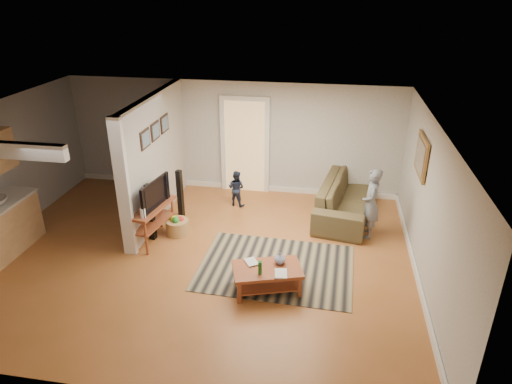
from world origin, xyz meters
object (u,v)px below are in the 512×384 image
tv_console (152,210)px  child (367,235)px  speaker_left (151,212)px  speaker_right (180,194)px  toy_basket (177,226)px  toddler (237,205)px  sofa (346,213)px  coffee_table (268,272)px

tv_console → child: (3.94, 0.85, -0.65)m
speaker_left → speaker_right: size_ratio=1.09×
toy_basket → tv_console: bearing=-137.4°
toy_basket → child: size_ratio=0.32×
toy_basket → child: (3.60, 0.54, -0.16)m
tv_console → toddler: 2.20m
speaker_left → child: size_ratio=0.82×
speaker_right → child: 3.79m
sofa → speaker_right: 3.47m
tv_console → speaker_left: speaker_left is taller
toddler → tv_console: bearing=71.0°
tv_console → toy_basket: (0.34, 0.31, -0.48)m
tv_console → speaker_left: bearing=147.1°
sofa → child: size_ratio=1.84×
coffee_table → tv_console: size_ratio=1.00×
sofa → tv_console: bearing=125.7°
tv_console → toddler: tv_console is taller
speaker_left → toddler: speaker_left is taller
coffee_table → toy_basket: (-1.96, 1.45, -0.16)m
speaker_right → child: (3.75, -0.15, -0.51)m
coffee_table → toddler: (-1.11, 2.87, -0.32)m
sofa → toddler: 2.34m
toy_basket → toddler: bearing=58.7°
speaker_left → tv_console: bearing=-33.7°
sofa → toddler: (-2.34, -0.02, 0.00)m
tv_console → speaker_right: 1.03m
sofa → speaker_left: 4.01m
coffee_table → child: size_ratio=0.87×
sofa → speaker_left: size_ratio=2.24×
speaker_left → toy_basket: (0.40, 0.26, -0.40)m
toy_basket → sofa: bearing=24.1°
speaker_right → tv_console: bearing=-89.0°
coffee_table → toddler: bearing=111.1°
coffee_table → speaker_right: bearing=134.5°
speaker_right → toddler: speaker_right is taller
coffee_table → speaker_left: size_ratio=1.06×
child → coffee_table: bearing=-36.5°
sofa → toddler: size_ratio=3.18×
sofa → child: bearing=-146.2°
speaker_right → child: size_ratio=0.75×
coffee_table → child: child is taller
coffee_table → speaker_right: speaker_right is taller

